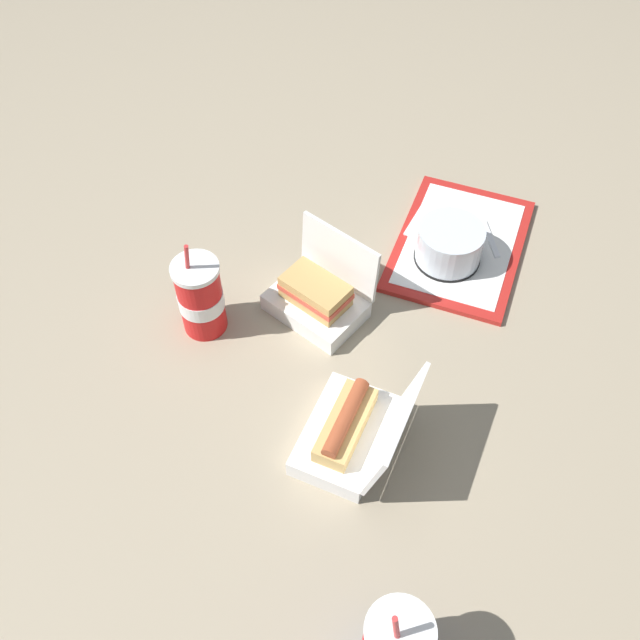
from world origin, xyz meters
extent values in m
plane|color=gray|center=(0.00, 0.00, 0.00)|extent=(3.20, 3.20, 0.00)
cube|color=red|center=(-0.35, 0.18, 0.01)|extent=(0.37, 0.26, 0.01)
cube|color=white|center=(-0.35, 0.18, 0.01)|extent=(0.33, 0.22, 0.00)
cylinder|color=black|center=(-0.29, 0.17, 0.02)|extent=(0.14, 0.14, 0.01)
cylinder|color=#512D19|center=(-0.29, 0.17, 0.05)|extent=(0.10, 0.10, 0.06)
cylinder|color=silver|center=(-0.29, 0.17, 0.06)|extent=(0.14, 0.14, 0.08)
cylinder|color=white|center=(-0.41, 0.14, 0.03)|extent=(0.04, 0.04, 0.02)
cylinder|color=#9E140F|center=(-0.41, 0.14, 0.04)|extent=(0.03, 0.03, 0.01)
cube|color=white|center=(-0.37, 0.11, 0.02)|extent=(0.11, 0.11, 0.00)
cube|color=white|center=(-0.38, 0.24, 0.02)|extent=(0.10, 0.06, 0.00)
cube|color=white|center=(0.18, 0.11, 0.02)|extent=(0.21, 0.14, 0.04)
cube|color=white|center=(0.19, 0.20, 0.10)|extent=(0.20, 0.05, 0.13)
cube|color=tan|center=(0.18, 0.11, 0.06)|extent=(0.16, 0.07, 0.03)
cylinder|color=#9E4728|center=(0.18, 0.11, 0.08)|extent=(0.15, 0.03, 0.03)
cylinder|color=yellow|center=(0.18, 0.11, 0.09)|extent=(0.13, 0.01, 0.01)
cube|color=white|center=(-0.07, -0.04, 0.02)|extent=(0.18, 0.21, 0.04)
cube|color=white|center=(-0.13, -0.02, 0.10)|extent=(0.07, 0.18, 0.13)
cube|color=tan|center=(-0.07, -0.04, 0.05)|extent=(0.11, 0.15, 0.02)
cube|color=#D64C38|center=(-0.07, -0.04, 0.07)|extent=(0.12, 0.15, 0.01)
cube|color=tan|center=(-0.07, -0.04, 0.08)|extent=(0.11, 0.15, 0.02)
cylinder|color=white|center=(0.50, 0.30, 0.15)|extent=(0.10, 0.10, 0.01)
cylinder|color=red|center=(0.50, 0.29, 0.19)|extent=(0.01, 0.02, 0.06)
cylinder|color=red|center=(0.04, -0.23, 0.08)|extent=(0.09, 0.09, 0.16)
cylinder|color=white|center=(0.04, -0.23, 0.08)|extent=(0.09, 0.09, 0.04)
cylinder|color=white|center=(0.04, -0.23, 0.17)|extent=(0.09, 0.09, 0.01)
cylinder|color=red|center=(0.05, -0.24, 0.20)|extent=(0.01, 0.02, 0.06)
camera|label=1|loc=(0.76, 0.29, 1.12)|focal=40.00mm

